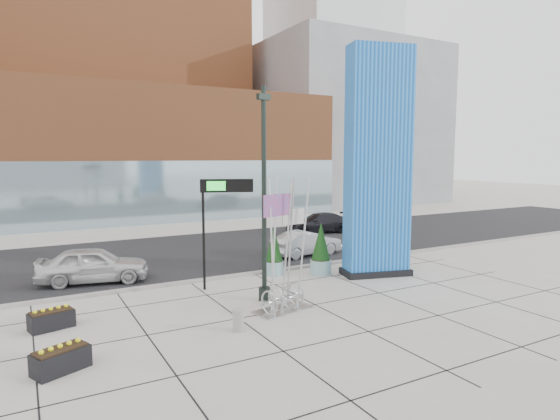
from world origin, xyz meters
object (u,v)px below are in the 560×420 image
concrete_bollard (238,320)px  car_white_west (93,265)px  blue_pylon (378,167)px  lamp_post (264,215)px  public_art_sculpture (283,276)px  car_silver_mid (306,243)px  overhead_street_sign (221,194)px

concrete_bollard → car_white_west: size_ratio=0.15×
blue_pylon → lamp_post: blue_pylon is taller
lamp_post → car_white_west: 8.11m
public_art_sculpture → car_white_west: (-5.26, 7.06, -0.45)m
public_art_sculpture → car_silver_mid: 9.23m
blue_pylon → overhead_street_sign: bearing=-177.2°
car_silver_mid → car_white_west: bearing=85.1°
car_silver_mid → overhead_street_sign: bearing=112.9°
car_silver_mid → public_art_sculpture: bearing=136.4°
lamp_post → public_art_sculpture: (0.04, -1.36, -1.99)m
lamp_post → concrete_bollard: bearing=-131.8°
car_white_west → blue_pylon: bearing=-99.7°
overhead_street_sign → car_silver_mid: overhead_street_sign is taller
public_art_sculpture → overhead_street_sign: (-0.75, 3.80, 2.60)m
concrete_bollard → car_white_west: car_white_west is taller
car_white_west → car_silver_mid: size_ratio=1.11×
lamp_post → car_white_west: bearing=132.4°
blue_pylon → car_silver_mid: blue_pylon is taller
car_white_west → car_silver_mid: (10.83, 0.27, -0.10)m
lamp_post → overhead_street_sign: 2.61m
public_art_sculpture → overhead_street_sign: size_ratio=1.04×
lamp_post → concrete_bollard: 4.27m
concrete_bollard → blue_pylon: bearing=21.7°
overhead_street_sign → public_art_sculpture: bearing=-58.3°
blue_pylon → concrete_bollard: bearing=-143.1°
car_white_west → overhead_street_sign: bearing=-112.8°
lamp_post → public_art_sculpture: 2.41m
public_art_sculpture → concrete_bollard: 2.53m
concrete_bollard → car_white_west: bearing=111.1°
blue_pylon → concrete_bollard: (-8.26, -3.30, -4.54)m
public_art_sculpture → lamp_post: bearing=80.1°
lamp_post → public_art_sculpture: lamp_post is taller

